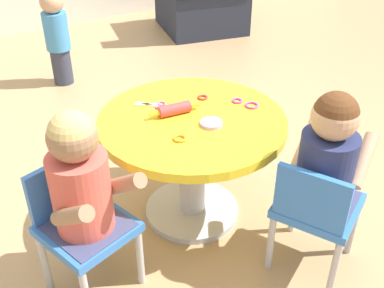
{
  "coord_description": "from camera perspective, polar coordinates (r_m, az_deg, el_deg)",
  "views": [
    {
      "loc": [
        -0.88,
        -1.47,
        1.5
      ],
      "look_at": [
        0.0,
        0.0,
        0.39
      ],
      "focal_mm": 43.88,
      "sensor_mm": 36.0,
      "label": 1
    }
  ],
  "objects": [
    {
      "name": "cookie_cutter_2",
      "position": [
        2.11,
        5.52,
        5.26
      ],
      "size": [
        0.05,
        0.05,
        0.01
      ],
      "primitive_type": "torus",
      "color": "#D83FA5",
      "rests_on": "craft_table"
    },
    {
      "name": "rolling_pin",
      "position": [
        1.99,
        -2.13,
        4.27
      ],
      "size": [
        0.23,
        0.06,
        0.05
      ],
      "color": "#D83F3F",
      "rests_on": "craft_table"
    },
    {
      "name": "ground_plane",
      "position": [
        2.28,
        -0.0,
        -8.23
      ],
      "size": [
        10.0,
        10.0,
        0.0
      ],
      "primitive_type": "plane",
      "color": "tan"
    },
    {
      "name": "toddler_standing",
      "position": [
        3.48,
        -16.1,
        12.59
      ],
      "size": [
        0.17,
        0.17,
        0.67
      ],
      "color": "#33384C",
      "rests_on": "ground"
    },
    {
      "name": "child_chair_left",
      "position": [
        1.82,
        -13.29,
        -9.32
      ],
      "size": [
        0.38,
        0.38,
        0.54
      ],
      "color": "#B7B7BC",
      "rests_on": "ground"
    },
    {
      "name": "cookie_cutter_3",
      "position": [
        2.13,
        1.29,
        5.69
      ],
      "size": [
        0.05,
        0.05,
        0.01
      ],
      "primitive_type": "torus",
      "color": "red",
      "rests_on": "craft_table"
    },
    {
      "name": "playdough_blob_0",
      "position": [
        1.92,
        2.37,
        2.53
      ],
      "size": [
        0.09,
        0.09,
        0.02
      ],
      "primitive_type": "cylinder",
      "color": "#CC99E5",
      "rests_on": "craft_table"
    },
    {
      "name": "craft_table",
      "position": [
        2.05,
        -0.0,
        -0.23
      ],
      "size": [
        0.8,
        0.8,
        0.52
      ],
      "color": "silver",
      "rests_on": "ground"
    },
    {
      "name": "cookie_cutter_1",
      "position": [
        1.83,
        -1.52,
        0.67
      ],
      "size": [
        0.05,
        0.05,
        0.01
      ],
      "primitive_type": "torus",
      "color": "orange",
      "rests_on": "craft_table"
    },
    {
      "name": "cookie_cutter_0",
      "position": [
        2.08,
        7.27,
        4.69
      ],
      "size": [
        0.06,
        0.06,
        0.01
      ],
      "primitive_type": "torus",
      "color": "#D83FA5",
      "rests_on": "craft_table"
    },
    {
      "name": "seated_child_left",
      "position": [
        1.65,
        -13.45,
        -4.13
      ],
      "size": [
        0.36,
        0.41,
        0.51
      ],
      "color": "#3F4772",
      "rests_on": "ground"
    },
    {
      "name": "seated_child_right",
      "position": [
        1.79,
        16.21,
        -1.37
      ],
      "size": [
        0.43,
        0.4,
        0.51
      ],
      "color": "#3F4772",
      "rests_on": "ground"
    },
    {
      "name": "child_chair_right",
      "position": [
        1.89,
        14.79,
        -7.64
      ],
      "size": [
        0.4,
        0.4,
        0.54
      ],
      "color": "#B7B7BC",
      "rests_on": "ground"
    },
    {
      "name": "craft_scissors",
      "position": [
        2.08,
        -4.59,
        4.73
      ],
      "size": [
        0.14,
        0.13,
        0.01
      ],
      "color": "silver",
      "rests_on": "craft_table"
    }
  ]
}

